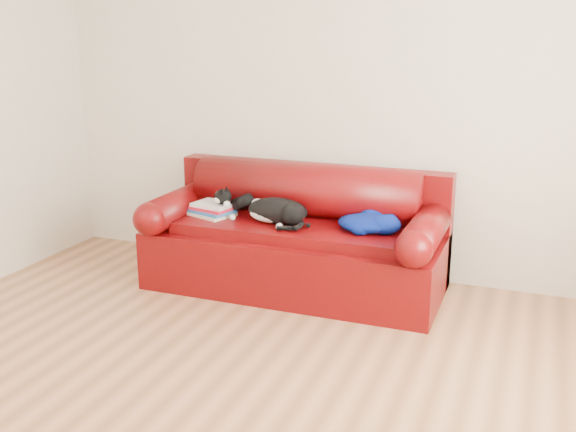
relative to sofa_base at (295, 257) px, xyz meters
name	(u,v)px	position (x,y,z in m)	size (l,w,h in m)	color
ground	(213,387)	(0.10, -1.49, -0.24)	(4.50, 4.50, 0.00)	brown
room_shell	(228,66)	(0.22, -1.48, 1.43)	(4.52, 4.02, 2.61)	beige
sofa_base	(295,257)	(0.00, 0.00, 0.00)	(2.10, 0.90, 0.50)	#440206
sofa_back	(307,208)	(0.00, 0.24, 0.30)	(2.10, 1.01, 0.88)	#440206
book_stack	(213,209)	(-0.62, -0.06, 0.31)	(0.36, 0.32, 0.10)	beige
cat	(276,211)	(-0.12, -0.08, 0.35)	(0.60, 0.40, 0.23)	black
blanket	(368,222)	(0.54, -0.02, 0.32)	(0.49, 0.40, 0.14)	#020245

